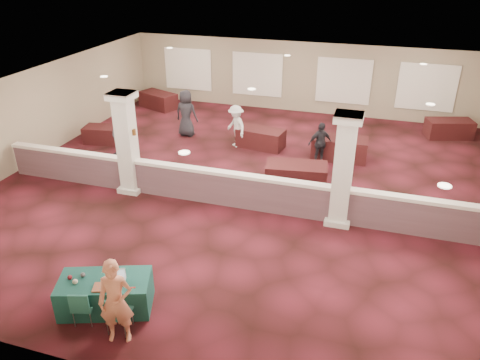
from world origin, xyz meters
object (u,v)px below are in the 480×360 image
(far_table_back_center, at_px, (261,138))
(woman, at_px, (116,302))
(conf_chair_main, at_px, (116,312))
(far_table_front_center, at_px, (296,176))
(far_table_back_right, at_px, (449,129))
(far_table_back_left, at_px, (158,100))
(attendee_b, at_px, (236,126))
(conf_chair_side, at_px, (82,305))
(near_table, at_px, (106,294))
(far_table_front_left, at_px, (105,135))
(attendee_d, at_px, (186,113))
(far_table_front_right, at_px, (339,148))
(attendee_c, at_px, (320,143))
(attendee_a, at_px, (121,136))

(far_table_back_center, bearing_deg, woman, -90.39)
(conf_chair_main, relative_size, far_table_back_center, 0.51)
(woman, relative_size, far_table_front_center, 0.95)
(far_table_back_right, bearing_deg, far_table_front_center, -129.23)
(conf_chair_main, height_order, far_table_back_right, conf_chair_main)
(far_table_back_left, xyz_separation_m, attendee_b, (5.04, -3.50, 0.45))
(far_table_back_center, bearing_deg, conf_chair_side, -95.47)
(near_table, height_order, far_table_front_left, near_table)
(conf_chair_main, xyz_separation_m, far_table_back_right, (7.20, 13.58, -0.17))
(far_table_front_center, bearing_deg, attendee_d, 148.23)
(conf_chair_main, bearing_deg, woman, -52.64)
(far_table_back_left, bearing_deg, attendee_b, -34.77)
(near_table, relative_size, attendee_d, 1.01)
(conf_chair_main, bearing_deg, far_table_front_right, 66.48)
(far_table_front_center, height_order, attendee_c, attendee_c)
(far_table_front_left, relative_size, attendee_d, 0.85)
(near_table, distance_m, attendee_b, 9.51)
(attendee_c, bearing_deg, far_table_front_right, 10.63)
(conf_chair_side, xyz_separation_m, woman, (0.91, -0.12, 0.42))
(far_table_back_center, distance_m, attendee_a, 5.24)
(far_table_front_left, height_order, far_table_front_right, far_table_front_right)
(attendee_b, bearing_deg, far_table_front_left, -125.46)
(far_table_back_left, bearing_deg, far_table_front_right, -21.25)
(attendee_b, xyz_separation_m, attendee_c, (3.32, -0.67, -0.05))
(far_table_front_left, xyz_separation_m, far_table_front_right, (9.00, 1.18, 0.07))
(far_table_front_right, bearing_deg, attendee_b, 180.00)
(far_table_front_center, height_order, attendee_d, attendee_d)
(far_table_front_center, bearing_deg, attendee_c, 78.09)
(conf_chair_side, distance_m, far_table_back_right, 15.76)
(far_table_back_right, relative_size, attendee_d, 0.94)
(attendee_c, bearing_deg, conf_chair_side, -145.77)
(far_table_back_left, distance_m, far_table_back_right, 13.00)
(far_table_front_right, bearing_deg, far_table_back_right, 41.19)
(far_table_back_center, height_order, far_table_back_right, far_table_back_right)
(conf_chair_side, height_order, far_table_front_right, conf_chair_side)
(far_table_back_left, relative_size, attendee_a, 1.18)
(far_table_back_left, distance_m, attendee_c, 9.36)
(far_table_front_center, xyz_separation_m, attendee_c, (0.43, 2.03, 0.38))
(conf_chair_main, xyz_separation_m, woman, (0.11, -0.12, 0.39))
(conf_chair_side, bearing_deg, attendee_c, 54.13)
(far_table_front_left, height_order, far_table_back_right, far_table_back_right)
(far_table_front_left, bearing_deg, far_table_back_center, 12.97)
(far_table_front_right, xyz_separation_m, attendee_d, (-6.23, 0.50, 0.55))
(far_table_front_center, relative_size, attendee_a, 1.25)
(far_table_front_left, height_order, attendee_d, attendee_d)
(far_table_back_left, relative_size, far_table_back_center, 1.03)
(woman, relative_size, far_table_back_center, 1.03)
(near_table, height_order, far_table_back_left, far_table_back_left)
(near_table, distance_m, conf_chair_side, 0.62)
(far_table_back_center, bearing_deg, attendee_d, 174.66)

